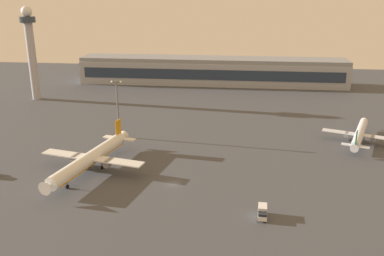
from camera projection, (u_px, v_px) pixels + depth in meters
The scene contains 7 objects.
ground_plane at pixel (174, 184), 130.33m from camera, with size 416.00×416.00×0.00m, color #424449.
terminal_building at pixel (212, 71), 264.87m from camera, with size 165.39×22.40×16.40m.
control_tower at pixel (31, 47), 221.25m from camera, with size 8.00×8.00×49.16m.
airplane_mid_apron at pixel (91, 158), 138.08m from camera, with size 36.61×46.73×12.09m.
airplane_taxiway_distant at pixel (360, 134), 163.94m from camera, with size 27.63×35.08×9.31m.
catering_truck at pixel (262, 212), 110.69m from camera, with size 2.64×5.76×3.05m.
apron_light_central at pixel (118, 105), 166.90m from camera, with size 4.80×0.90×23.49m.
Camera 1 is at (18.98, -116.77, 57.63)m, focal length 39.30 mm.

